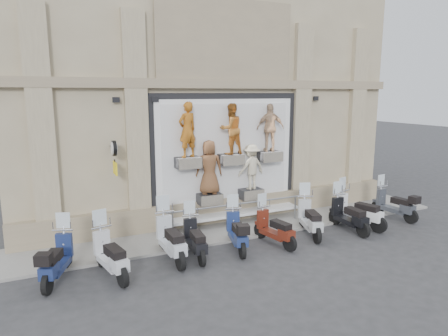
{
  "coord_description": "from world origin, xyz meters",
  "views": [
    {
      "loc": [
        -5.9,
        -9.47,
        4.56
      ],
      "look_at": [
        -0.58,
        1.9,
        2.18
      ],
      "focal_mm": 32.0,
      "sensor_mm": 36.0,
      "label": 1
    }
  ],
  "objects_px": {
    "scooter_i": "(359,204)",
    "scooter_h": "(349,208)",
    "scooter_d": "(195,232)",
    "scooter_j": "(395,198)",
    "scooter_g": "(310,211)",
    "scooter_b": "(110,246)",
    "scooter_f": "(275,221)",
    "scooter_c": "(171,231)",
    "scooter_a": "(56,251)",
    "clock_sign_bracket": "(114,153)",
    "guard_rail": "(238,216)",
    "scooter_e": "(237,225)"
  },
  "relations": [
    {
      "from": "scooter_g",
      "to": "scooter_i",
      "type": "relative_size",
      "value": 0.97
    },
    {
      "from": "scooter_f",
      "to": "scooter_d",
      "type": "bearing_deg",
      "value": 166.31
    },
    {
      "from": "scooter_c",
      "to": "scooter_g",
      "type": "height_order",
      "value": "scooter_c"
    },
    {
      "from": "scooter_a",
      "to": "scooter_b",
      "type": "bearing_deg",
      "value": 7.18
    },
    {
      "from": "scooter_a",
      "to": "scooter_d",
      "type": "relative_size",
      "value": 1.05
    },
    {
      "from": "scooter_a",
      "to": "scooter_i",
      "type": "height_order",
      "value": "scooter_i"
    },
    {
      "from": "scooter_e",
      "to": "scooter_i",
      "type": "xyz_separation_m",
      "value": [
        4.65,
        -0.02,
        0.07
      ]
    },
    {
      "from": "guard_rail",
      "to": "scooter_b",
      "type": "bearing_deg",
      "value": -158.65
    },
    {
      "from": "scooter_g",
      "to": "scooter_h",
      "type": "bearing_deg",
      "value": 10.46
    },
    {
      "from": "scooter_h",
      "to": "scooter_a",
      "type": "bearing_deg",
      "value": -179.83
    },
    {
      "from": "scooter_b",
      "to": "scooter_i",
      "type": "height_order",
      "value": "scooter_i"
    },
    {
      "from": "scooter_a",
      "to": "scooter_j",
      "type": "bearing_deg",
      "value": 22.12
    },
    {
      "from": "scooter_f",
      "to": "scooter_i",
      "type": "xyz_separation_m",
      "value": [
        3.44,
        0.12,
        0.09
      ]
    },
    {
      "from": "clock_sign_bracket",
      "to": "scooter_f",
      "type": "bearing_deg",
      "value": -26.57
    },
    {
      "from": "scooter_b",
      "to": "scooter_e",
      "type": "height_order",
      "value": "scooter_b"
    },
    {
      "from": "scooter_a",
      "to": "scooter_i",
      "type": "distance_m",
      "value": 9.54
    },
    {
      "from": "guard_rail",
      "to": "scooter_h",
      "type": "xyz_separation_m",
      "value": [
        3.27,
        -1.68,
        0.32
      ]
    },
    {
      "from": "scooter_d",
      "to": "scooter_g",
      "type": "distance_m",
      "value": 3.98
    },
    {
      "from": "clock_sign_bracket",
      "to": "scooter_f",
      "type": "relative_size",
      "value": 0.56
    },
    {
      "from": "scooter_h",
      "to": "scooter_c",
      "type": "bearing_deg",
      "value": 179.24
    },
    {
      "from": "scooter_f",
      "to": "scooter_i",
      "type": "bearing_deg",
      "value": -8.02
    },
    {
      "from": "scooter_c",
      "to": "scooter_e",
      "type": "bearing_deg",
      "value": -3.53
    },
    {
      "from": "scooter_g",
      "to": "scooter_f",
      "type": "bearing_deg",
      "value": -153.24
    },
    {
      "from": "guard_rail",
      "to": "scooter_a",
      "type": "relative_size",
      "value": 2.65
    },
    {
      "from": "guard_rail",
      "to": "scooter_h",
      "type": "distance_m",
      "value": 3.69
    },
    {
      "from": "scooter_e",
      "to": "scooter_i",
      "type": "distance_m",
      "value": 4.65
    },
    {
      "from": "scooter_d",
      "to": "scooter_j",
      "type": "xyz_separation_m",
      "value": [
        7.86,
        0.16,
        0.03
      ]
    },
    {
      "from": "scooter_d",
      "to": "scooter_e",
      "type": "xyz_separation_m",
      "value": [
        1.31,
        -0.02,
        0.02
      ]
    },
    {
      "from": "guard_rail",
      "to": "scooter_d",
      "type": "relative_size",
      "value": 2.78
    },
    {
      "from": "scooter_a",
      "to": "scooter_h",
      "type": "height_order",
      "value": "scooter_h"
    },
    {
      "from": "scooter_i",
      "to": "scooter_h",
      "type": "bearing_deg",
      "value": 175.9
    },
    {
      "from": "scooter_c",
      "to": "scooter_e",
      "type": "height_order",
      "value": "scooter_c"
    },
    {
      "from": "scooter_h",
      "to": "scooter_j",
      "type": "relative_size",
      "value": 1.02
    },
    {
      "from": "scooter_b",
      "to": "scooter_c",
      "type": "height_order",
      "value": "scooter_c"
    },
    {
      "from": "scooter_c",
      "to": "scooter_h",
      "type": "relative_size",
      "value": 1.07
    },
    {
      "from": "clock_sign_bracket",
      "to": "scooter_d",
      "type": "relative_size",
      "value": 0.56
    },
    {
      "from": "clock_sign_bracket",
      "to": "guard_rail",
      "type": "bearing_deg",
      "value": -6.84
    },
    {
      "from": "scooter_e",
      "to": "guard_rail",
      "type": "bearing_deg",
      "value": 75.78
    },
    {
      "from": "scooter_e",
      "to": "scooter_g",
      "type": "distance_m",
      "value": 2.67
    },
    {
      "from": "guard_rail",
      "to": "scooter_g",
      "type": "bearing_deg",
      "value": -38.56
    },
    {
      "from": "scooter_d",
      "to": "scooter_b",
      "type": "bearing_deg",
      "value": -167.97
    },
    {
      "from": "guard_rail",
      "to": "scooter_c",
      "type": "height_order",
      "value": "scooter_c"
    },
    {
      "from": "scooter_b",
      "to": "scooter_e",
      "type": "distance_m",
      "value": 3.67
    },
    {
      "from": "clock_sign_bracket",
      "to": "scooter_g",
      "type": "bearing_deg",
      "value": -18.64
    },
    {
      "from": "scooter_b",
      "to": "clock_sign_bracket",
      "type": "bearing_deg",
      "value": 63.27
    },
    {
      "from": "guard_rail",
      "to": "scooter_f",
      "type": "height_order",
      "value": "scooter_f"
    },
    {
      "from": "scooter_d",
      "to": "scooter_i",
      "type": "distance_m",
      "value": 5.96
    },
    {
      "from": "scooter_b",
      "to": "scooter_i",
      "type": "xyz_separation_m",
      "value": [
        8.31,
        0.2,
        0.03
      ]
    },
    {
      "from": "scooter_j",
      "to": "scooter_g",
      "type": "bearing_deg",
      "value": 174.72
    },
    {
      "from": "clock_sign_bracket",
      "to": "scooter_d",
      "type": "height_order",
      "value": "clock_sign_bracket"
    }
  ]
}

